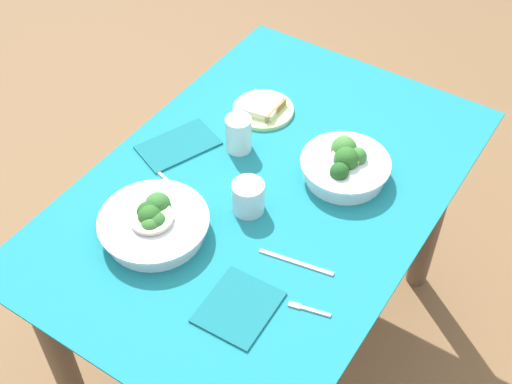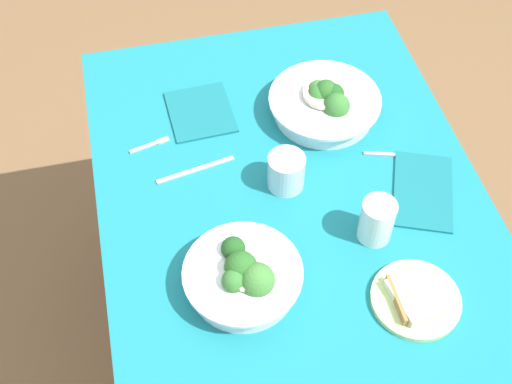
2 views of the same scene
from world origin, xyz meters
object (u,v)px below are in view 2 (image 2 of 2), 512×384
Objects in this scene: napkin_folded_lower at (200,112)px; bread_side_plate at (416,298)px; broccoli_bowl_near at (243,276)px; napkin_folded_upper at (422,189)px; table_knife_left at (196,170)px; water_glass_side at (377,220)px; fork_by_near_bowl at (151,145)px; water_glass_center at (286,172)px; broccoli_bowl_far at (325,103)px; fork_by_far_bowl at (388,154)px.

bread_side_plate is at bearing 28.06° from napkin_folded_lower.
napkin_folded_upper is (-0.15, 0.43, -0.04)m from broccoli_bowl_near.
table_knife_left is (-0.42, -0.36, -0.01)m from bread_side_plate.
fork_by_near_bowl is at bearing -129.97° from water_glass_side.
water_glass_side reaches higher than fork_by_near_bowl.
water_glass_side is 0.52m from napkin_folded_lower.
broccoli_bowl_near is 0.46m from napkin_folded_upper.
water_glass_side is 0.49× the size of napkin_folded_upper.
napkin_folded_upper is 1.21× the size of napkin_folded_lower.
broccoli_bowl_near is 0.33m from bread_side_plate.
water_glass_center is at bearing 148.10° from broccoli_bowl_near.
broccoli_bowl_far is 0.53m from bread_side_plate.
water_glass_side reaches higher than broccoli_bowl_far.
fork_by_near_bowl and table_knife_left have the same top height.
water_glass_center is at bearing 29.46° from napkin_folded_lower.
napkin_folded_upper and napkin_folded_lower have the same top height.
water_glass_center is at bearing -153.03° from bread_side_plate.
water_glass_side is at bearing 34.07° from napkin_folded_lower.
broccoli_bowl_far reaches higher than napkin_folded_upper.
bread_side_plate is 0.84× the size of napkin_folded_upper.
table_knife_left is (-0.08, -0.19, -0.04)m from water_glass_center.
fork_by_far_bowl is at bearing 123.55° from broccoli_bowl_near.
fork_by_far_bowl is at bearing 152.54° from water_glass_side.
broccoli_bowl_far is 1.54× the size of napkin_folded_lower.
broccoli_bowl_far reaches higher than water_glass_center.
broccoli_bowl_far is at bearing 7.57° from table_knife_left.
bread_side_plate is at bearing 26.97° from water_glass_center.
water_glass_center is 0.30m from napkin_folded_lower.
bread_side_plate is 0.96× the size of table_knife_left.
napkin_folded_upper is at bearing 155.50° from bread_side_plate.
broccoli_bowl_near is 0.49m from napkin_folded_lower.
broccoli_bowl_far reaches higher than table_knife_left.
napkin_folded_lower is (-0.34, -0.43, 0.00)m from napkin_folded_upper.
water_glass_center is 0.85× the size of fork_by_far_bowl.
broccoli_bowl_near reaches higher than table_knife_left.
water_glass_side reaches higher than bread_side_plate.
water_glass_side is (0.17, 0.14, 0.01)m from water_glass_center.
broccoli_bowl_near reaches higher than fork_by_near_bowl.
bread_side_plate is at bearing -85.20° from fork_by_far_bowl.
napkin_folded_lower is (-0.26, -0.14, -0.04)m from water_glass_center.
fork_by_far_bowl is 0.44m from table_knife_left.
water_glass_center reaches higher than fork_by_near_bowl.
water_glass_side is at bearing 101.79° from broccoli_bowl_near.
fork_by_far_bowl is at bearing 59.92° from napkin_folded_lower.
napkin_folded_upper reaches higher than table_knife_left.
napkin_folded_lower is at bearing 166.62° from fork_by_far_bowl.
water_glass_side is 0.55× the size of table_knife_left.
fork_by_far_bowl is at bearing 33.48° from broccoli_bowl_far.
water_glass_center is at bearing -33.92° from table_knife_left.
water_glass_center is 0.83× the size of water_glass_side.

